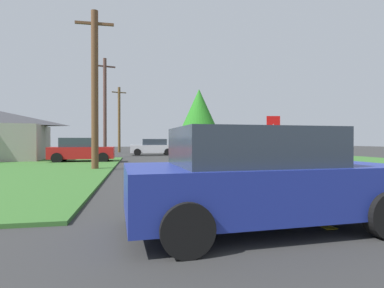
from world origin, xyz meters
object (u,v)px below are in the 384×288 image
Objects in this scene: car_on_crossroad at (279,148)px; car_approaching_junction at (153,147)px; utility_pole_mid at (105,107)px; utility_pole_far at (119,119)px; stop_sign at (273,130)px; utility_pole_near at (95,89)px; parked_car_near_building at (81,150)px; direction_sign at (190,139)px; oak_tree_left at (199,110)px; car_behind_on_main_road at (259,178)px.

car_approaching_junction is at bearing 73.35° from car_on_crossroad.
utility_pole_far is at bearing 87.35° from utility_pole_mid.
utility_pole_mid reaches higher than stop_sign.
car_on_crossroad is at bearing 34.83° from utility_pole_near.
car_approaching_junction is at bearing 60.38° from parked_car_near_building.
car_on_crossroad is 16.94m from parked_car_near_building.
stop_sign is 0.36× the size of utility_pole_far.
utility_pole_mid is at bearing -177.43° from direction_sign.
direction_sign is 0.34× the size of oak_tree_left.
car_behind_on_main_road is (-6.31, -12.64, -1.30)m from stop_sign.
car_on_crossroad is 23.40m from car_behind_on_main_road.
car_behind_on_main_road is 1.72× the size of direction_sign.
utility_pole_far reaches higher than car_behind_on_main_road.
stop_sign is at bearing -87.67° from oak_tree_left.
utility_pole_near reaches higher than car_on_crossroad.
car_behind_on_main_road is 22.91m from direction_sign.
utility_pole_mid reaches higher than oak_tree_left.
stop_sign is 0.34× the size of utility_pole_mid.
car_on_crossroad is at bearing 14.18° from parked_car_near_building.
utility_pole_near is 0.90× the size of utility_pole_mid.
utility_pole_far is (0.55, 11.85, -0.22)m from utility_pole_mid.
utility_pole_near is at bearing -86.58° from utility_pole_mid.
utility_pole_mid is at bearing 98.08° from car_behind_on_main_road.
oak_tree_left is (-0.76, 18.63, 3.04)m from stop_sign.
utility_pole_far is 1.06× the size of oak_tree_left.
stop_sign is at bearing -41.64° from utility_pole_mid.
stop_sign reaches higher than parked_car_near_building.
stop_sign is 12.44m from parked_car_near_building.
stop_sign is at bearing -64.27° from utility_pole_far.
car_on_crossroad is (11.13, -5.13, -0.00)m from car_approaching_junction.
utility_pole_mid is (-4.31, -3.52, 3.60)m from car_approaching_junction.
utility_pole_far is (1.44, 18.01, 3.39)m from parked_car_near_building.
oak_tree_left is at bearing 52.25° from parked_car_near_building.
utility_pole_mid is 1.11× the size of oak_tree_left.
stop_sign is 0.38× the size of oak_tree_left.
car_behind_on_main_road is 32.06m from oak_tree_left.
stop_sign is 14.19m from car_behind_on_main_road.
stop_sign reaches higher than car_on_crossroad.
car_approaching_junction is 12.25m from car_on_crossroad.
oak_tree_left is at bearing -17.03° from utility_pole_far.
utility_pole_far is at bearing 90.39° from utility_pole_near.
utility_pole_near is 14.16m from direction_sign.
utility_pole_far is at bearing 55.99° from car_on_crossroad.
car_approaching_junction is 9.74m from utility_pole_far.
car_approaching_junction is 16.10m from utility_pole_near.
car_behind_on_main_road is (0.34, -25.90, -0.00)m from car_approaching_junction.
car_approaching_junction is 1.00× the size of car_on_crossroad.
direction_sign is (3.22, -3.19, 0.81)m from car_approaching_junction.
utility_pole_mid is (-0.71, 11.85, 0.47)m from utility_pole_near.
car_on_crossroad is at bearing 155.63° from car_approaching_junction.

